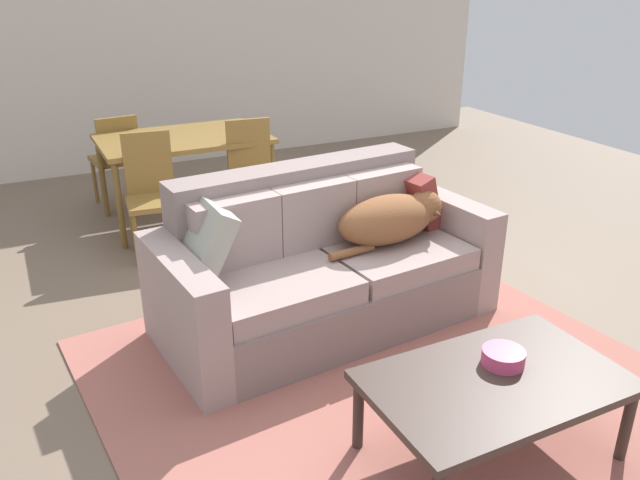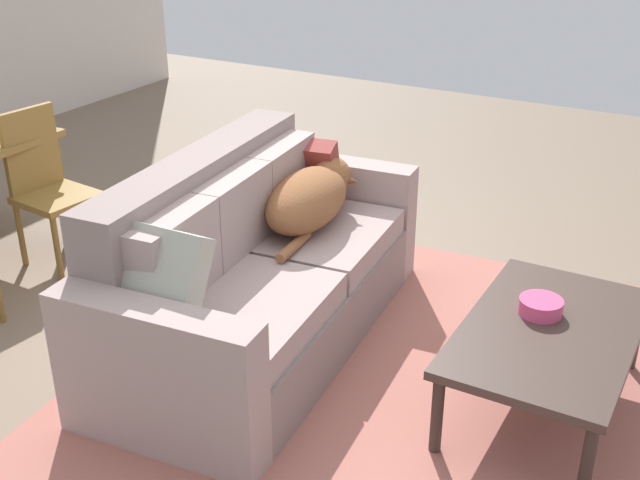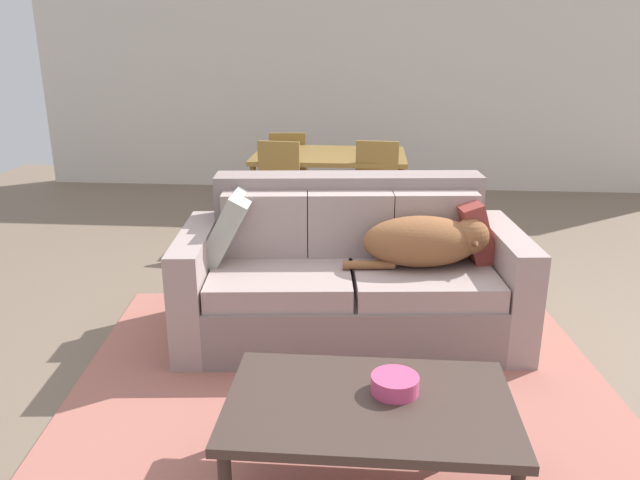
# 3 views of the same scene
# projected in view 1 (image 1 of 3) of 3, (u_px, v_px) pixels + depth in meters

# --- Properties ---
(ground_plane) EXTENTS (10.00, 10.00, 0.00)m
(ground_plane) POSITION_uv_depth(u_px,v_px,m) (339.00, 316.00, 4.09)
(ground_plane) COLOR #7C6755
(back_partition) EXTENTS (8.00, 0.12, 2.70)m
(back_partition) POSITION_uv_depth(u_px,v_px,m) (166.00, 39.00, 6.86)
(back_partition) COLOR silver
(back_partition) RESTS_ON ground
(area_rug) EXTENTS (3.09, 3.12, 0.01)m
(area_rug) POSITION_uv_depth(u_px,v_px,m) (395.00, 390.00, 3.37)
(area_rug) COLOR #B5695C
(area_rug) RESTS_ON ground
(couch) EXTENTS (2.10, 1.12, 0.94)m
(couch) POSITION_uv_depth(u_px,v_px,m) (321.00, 267.00, 3.93)
(couch) COLOR gray
(couch) RESTS_ON ground
(dog_on_left_cushion) EXTENTS (0.84, 0.41, 0.30)m
(dog_on_left_cushion) POSITION_uv_depth(u_px,v_px,m) (391.00, 218.00, 3.94)
(dog_on_left_cushion) COLOR brown
(dog_on_left_cushion) RESTS_ON couch
(throw_pillow_by_left_arm) EXTENTS (0.32, 0.44, 0.44)m
(throw_pillow_by_left_arm) POSITION_uv_depth(u_px,v_px,m) (202.00, 242.00, 3.49)
(throw_pillow_by_left_arm) COLOR #ABAC9C
(throw_pillow_by_left_arm) RESTS_ON couch
(throw_pillow_by_right_arm) EXTENTS (0.29, 0.41, 0.40)m
(throw_pillow_by_right_arm) POSITION_uv_depth(u_px,v_px,m) (412.00, 199.00, 4.22)
(throw_pillow_by_right_arm) COLOR brown
(throw_pillow_by_right_arm) RESTS_ON couch
(coffee_table) EXTENTS (1.12, 0.70, 0.41)m
(coffee_table) POSITION_uv_depth(u_px,v_px,m) (495.00, 386.00, 2.79)
(coffee_table) COLOR #43322B
(coffee_table) RESTS_ON ground
(bowl_on_coffee_table) EXTENTS (0.19, 0.19, 0.07)m
(bowl_on_coffee_table) POSITION_uv_depth(u_px,v_px,m) (503.00, 357.00, 2.86)
(bowl_on_coffee_table) COLOR #EA4C7F
(bowl_on_coffee_table) RESTS_ON coffee_table
(dining_table) EXTENTS (1.38, 0.91, 0.75)m
(dining_table) POSITION_uv_depth(u_px,v_px,m) (183.00, 144.00, 5.41)
(dining_table) COLOR olive
(dining_table) RESTS_ON ground
(dining_chair_near_left) EXTENTS (0.44, 0.44, 0.93)m
(dining_chair_near_left) POSITION_uv_depth(u_px,v_px,m) (152.00, 189.00, 4.84)
(dining_chair_near_left) COLOR olive
(dining_chair_near_left) RESTS_ON ground
(dining_chair_near_right) EXTENTS (0.44, 0.44, 0.93)m
(dining_chair_near_right) POSITION_uv_depth(u_px,v_px,m) (253.00, 174.00, 5.22)
(dining_chair_near_right) COLOR olive
(dining_chair_near_right) RESTS_ON ground
(dining_chair_far_left) EXTENTS (0.44, 0.44, 0.86)m
(dining_chair_far_left) POSITION_uv_depth(u_px,v_px,m) (117.00, 156.00, 5.78)
(dining_chair_far_left) COLOR olive
(dining_chair_far_left) RESTS_ON ground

